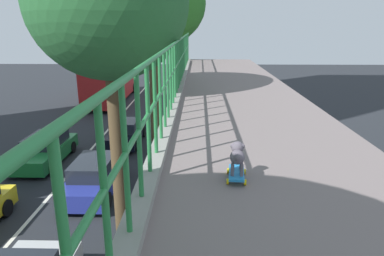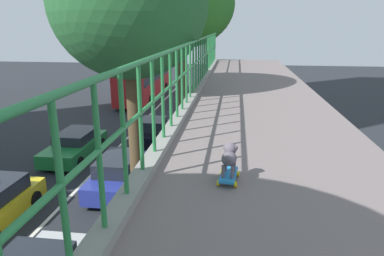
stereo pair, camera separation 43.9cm
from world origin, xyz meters
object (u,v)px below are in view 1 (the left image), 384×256
at_px(city_bus, 112,81).
at_px(toy_skateboard, 236,173).
at_px(small_dog, 237,155).
at_px(car_blue_fifth, 95,176).
at_px(car_black_seventh, 126,133).
at_px(car_green_sixth, 45,150).

height_order(city_bus, toy_skateboard, toy_skateboard).
bearing_deg(small_dog, car_blue_fifth, 116.16).
bearing_deg(car_black_seventh, car_blue_fifth, -90.14).
height_order(car_green_sixth, toy_skateboard, toy_skateboard).
xyz_separation_m(toy_skateboard, small_dog, (0.00, 0.01, 0.21)).
relative_size(car_green_sixth, small_dog, 12.80).
height_order(car_blue_fifth, car_green_sixth, car_blue_fifth).
xyz_separation_m(car_blue_fifth, toy_skateboard, (4.69, -9.57, 4.46)).
relative_size(car_blue_fifth, small_dog, 12.29).
distance_m(car_blue_fifth, car_black_seventh, 6.17).
relative_size(car_green_sixth, car_black_seventh, 1.07).
relative_size(car_blue_fifth, car_green_sixth, 0.96).
height_order(car_black_seventh, city_bus, city_bus).
distance_m(car_green_sixth, toy_skateboard, 15.84).
bearing_deg(city_bus, car_green_sixth, -89.13).
bearing_deg(car_black_seventh, city_bus, 107.20).
bearing_deg(car_blue_fifth, car_green_sixth, 137.29).
distance_m(car_green_sixth, small_dog, 15.90).
relative_size(car_green_sixth, toy_skateboard, 10.49).
xyz_separation_m(car_green_sixth, car_black_seventh, (3.51, 2.94, 0.01)).
distance_m(car_black_seventh, toy_skateboard, 17.02).
relative_size(car_green_sixth, city_bus, 0.42).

